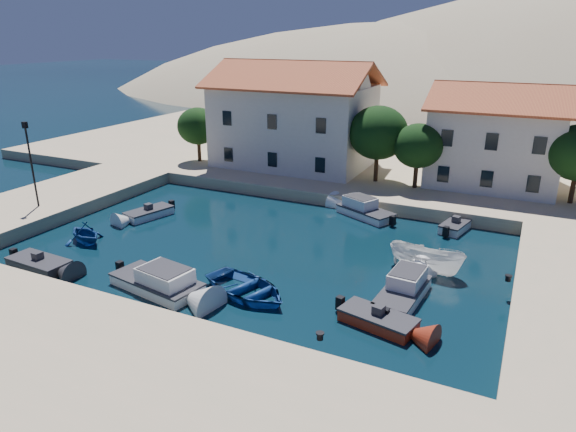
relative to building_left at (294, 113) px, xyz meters
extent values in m
plane|color=black|center=(6.00, -28.00, -5.94)|extent=(400.00, 400.00, 0.00)
cube|color=#D1B48F|center=(6.00, -34.00, -5.44)|extent=(52.00, 12.00, 1.00)
cube|color=#D1B48F|center=(-13.00, -18.00, -5.44)|extent=(8.00, 20.00, 1.00)
cube|color=#D1B48F|center=(8.00, 10.00, -5.44)|extent=(80.00, 36.00, 1.00)
ellipsoid|color=tan|center=(-4.00, 82.00, -25.94)|extent=(198.00, 126.00, 72.00)
cube|color=beige|center=(0.00, 0.00, -1.19)|extent=(14.00, 9.00, 7.50)
pyramid|color=#9B3423|center=(0.00, 0.00, 3.66)|extent=(14.70, 9.45, 2.20)
cube|color=beige|center=(18.00, 1.00, -1.69)|extent=(10.00, 8.00, 6.50)
pyramid|color=#9B3423|center=(18.00, 1.00, 2.46)|extent=(10.50, 8.40, 1.80)
cylinder|color=#382314|center=(-9.00, -3.00, -3.69)|extent=(0.36, 0.36, 2.50)
ellipsoid|color=black|center=(-9.00, -3.00, -1.44)|extent=(4.00, 4.00, 3.60)
cylinder|color=#382314|center=(9.00, -2.50, -3.44)|extent=(0.36, 0.36, 3.00)
ellipsoid|color=black|center=(9.00, -2.50, -0.74)|extent=(5.00, 5.00, 4.50)
cylinder|color=#382314|center=(12.50, -3.00, -3.69)|extent=(0.36, 0.36, 2.50)
ellipsoid|color=black|center=(12.50, -3.00, -1.44)|extent=(4.00, 4.00, 3.60)
cylinder|color=#382314|center=(24.00, -2.00, -3.56)|extent=(0.36, 0.36, 2.75)
cylinder|color=black|center=(-11.50, -20.00, -1.94)|extent=(0.14, 0.14, 6.00)
cube|color=black|center=(-11.50, -20.00, 1.06)|extent=(0.35, 0.25, 0.45)
cylinder|color=black|center=(14.00, -27.20, -4.79)|extent=(0.36, 0.36, 0.30)
cylinder|color=black|center=(20.70, -18.00, -4.79)|extent=(0.36, 0.36, 0.30)
cube|color=#2F2E33|center=(-4.26, -26.09, -5.69)|extent=(3.88, 1.88, 0.90)
cube|color=#2F2E33|center=(-4.26, -26.09, -5.36)|extent=(3.98, 1.92, 0.10)
cube|color=#2F2E33|center=(-4.26, -26.09, -5.14)|extent=(0.52, 0.52, 0.50)
cube|color=white|center=(3.62, -25.10, -5.69)|extent=(5.46, 3.04, 0.90)
cube|color=#2F2E33|center=(3.62, -25.10, -5.36)|extent=(5.59, 3.10, 0.10)
cube|color=white|center=(3.62, -25.10, -4.99)|extent=(3.01, 2.31, 0.90)
imported|color=navy|center=(8.32, -23.57, -5.94)|extent=(6.21, 5.25, 1.10)
cube|color=maroon|center=(15.45, -23.48, -5.69)|extent=(3.81, 2.33, 0.90)
cube|color=#2F2E33|center=(15.45, -23.48, -5.36)|extent=(3.90, 2.38, 0.10)
cube|color=#2F2E33|center=(15.45, -23.48, -5.14)|extent=(0.60, 0.60, 0.50)
cube|color=white|center=(15.88, -20.50, -5.69)|extent=(2.13, 4.57, 0.90)
cube|color=#2F2E33|center=(15.88, -20.50, -5.36)|extent=(2.17, 4.68, 0.10)
cube|color=white|center=(15.88, -20.50, -4.99)|extent=(1.70, 2.46, 0.90)
imported|color=white|center=(16.25, -16.58, -5.94)|extent=(4.70, 2.38, 1.73)
cube|color=white|center=(16.78, -9.00, -5.69)|extent=(1.98, 3.15, 0.90)
cube|color=#2F2E33|center=(16.78, -9.00, -5.36)|extent=(2.02, 3.22, 0.10)
cube|color=#2F2E33|center=(16.78, -9.00, -5.14)|extent=(0.60, 0.60, 0.50)
imported|color=navy|center=(-4.93, -21.89, -5.94)|extent=(3.78, 3.49, 1.65)
cube|color=white|center=(-4.44, -16.17, -5.69)|extent=(2.43, 3.79, 0.90)
cube|color=#2F2E33|center=(-4.44, -16.17, -5.36)|extent=(2.48, 3.88, 0.10)
cube|color=#2F2E33|center=(-4.44, -16.17, -5.14)|extent=(0.61, 0.61, 0.50)
cube|color=white|center=(10.22, -9.00, -5.69)|extent=(4.78, 3.62, 0.90)
cube|color=#2F2E33|center=(10.22, -9.00, -5.36)|extent=(4.89, 3.70, 0.10)
cube|color=white|center=(10.22, -9.00, -4.99)|extent=(2.79, 2.45, 0.90)
camera|label=1|loc=(20.82, -44.39, 7.13)|focal=32.00mm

